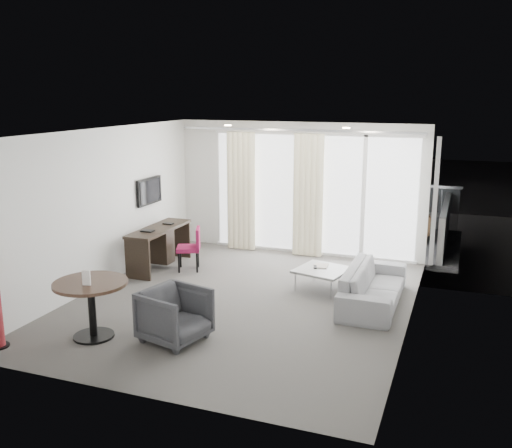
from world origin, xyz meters
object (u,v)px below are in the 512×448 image
(desk, at_px, (160,248))
(rattan_chair_a, at_px, (377,223))
(round_table, at_px, (92,310))
(coffee_table, at_px, (322,279))
(desk_chair, at_px, (188,249))
(tub_armchair, at_px, (175,315))
(rattan_chair_b, at_px, (414,222))
(sofa, at_px, (373,286))

(desk, height_order, rattan_chair_a, rattan_chair_a)
(round_table, bearing_deg, desk, 103.39)
(round_table, relative_size, coffee_table, 1.23)
(desk_chair, relative_size, round_table, 0.82)
(desk_chair, distance_m, tub_armchair, 3.02)
(rattan_chair_a, bearing_deg, round_table, -133.52)
(rattan_chair_b, bearing_deg, tub_armchair, -121.81)
(sofa, bearing_deg, desk, 82.95)
(desk, height_order, desk_chair, desk_chair)
(coffee_table, bearing_deg, rattan_chair_b, 73.04)
(desk_chair, relative_size, sofa, 0.40)
(desk, relative_size, sofa, 0.81)
(desk, bearing_deg, rattan_chair_b, 39.68)
(tub_armchair, distance_m, sofa, 3.13)
(desk, distance_m, rattan_chair_a, 4.74)
(coffee_table, bearing_deg, tub_armchair, -116.83)
(desk, distance_m, rattan_chair_b, 5.46)
(round_table, bearing_deg, rattan_chair_a, 66.43)
(sofa, bearing_deg, round_table, 127.60)
(tub_armchair, xyz_separation_m, coffee_table, (1.31, 2.59, -0.18))
(sofa, bearing_deg, tub_armchair, 135.49)
(round_table, bearing_deg, desk_chair, 92.79)
(desk_chair, height_order, coffee_table, desk_chair)
(coffee_table, xyz_separation_m, sofa, (0.88, -0.36, 0.11))
(tub_armchair, relative_size, rattan_chair_a, 0.93)
(round_table, height_order, sofa, round_table)
(sofa, distance_m, rattan_chair_a, 3.79)
(desk_chair, distance_m, rattan_chair_b, 5.00)
(desk, distance_m, coffee_table, 3.11)
(rattan_chair_a, bearing_deg, desk, -156.57)
(rattan_chair_a, distance_m, rattan_chair_b, 0.78)
(rattan_chair_a, relative_size, rattan_chair_b, 0.93)
(desk_chair, bearing_deg, round_table, -109.77)
(round_table, xyz_separation_m, sofa, (3.26, 2.51, -0.09))
(desk_chair, xyz_separation_m, coffee_table, (2.53, -0.18, -0.22))
(round_table, xyz_separation_m, coffee_table, (2.38, 2.87, -0.21))
(desk, distance_m, round_table, 3.09)
(round_table, bearing_deg, rattan_chair_b, 61.77)
(desk_chair, distance_m, sofa, 3.46)
(rattan_chair_b, bearing_deg, sofa, -103.72)
(tub_armchair, bearing_deg, coffee_table, -12.80)
(round_table, relative_size, rattan_chair_b, 1.09)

